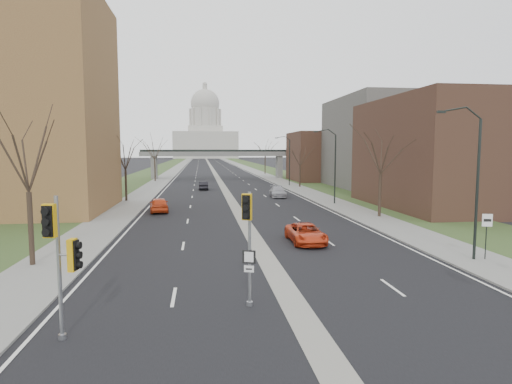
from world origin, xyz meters
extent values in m
plane|color=black|center=(0.00, 0.00, 0.00)|extent=(700.00, 700.00, 0.00)
cube|color=black|center=(0.00, 150.00, 0.01)|extent=(20.00, 600.00, 0.01)
cube|color=gray|center=(0.00, 150.00, 0.00)|extent=(1.20, 600.00, 0.02)
cube|color=gray|center=(12.00, 150.00, 0.06)|extent=(4.00, 600.00, 0.12)
cube|color=gray|center=(-12.00, 150.00, 0.06)|extent=(4.00, 600.00, 0.12)
cube|color=#314721|center=(18.00, 150.00, 0.05)|extent=(8.00, 600.00, 0.10)
cube|color=#314721|center=(-18.00, 150.00, 0.05)|extent=(8.00, 600.00, 0.10)
cube|color=#482E21|center=(24.00, 28.00, 6.00)|extent=(16.00, 20.00, 12.00)
cube|color=#605E58|center=(28.00, 52.00, 7.50)|extent=(18.00, 22.00, 15.00)
cube|color=#482E21|center=(22.00, 70.00, 5.00)|extent=(14.00, 14.00, 10.00)
cube|color=slate|center=(-14.00, 80.00, 2.50)|extent=(1.20, 2.50, 5.00)
cube|color=slate|center=(14.00, 80.00, 2.50)|extent=(1.20, 2.50, 5.00)
cube|color=slate|center=(0.00, 80.00, 5.50)|extent=(34.00, 3.00, 1.00)
cube|color=black|center=(0.00, 80.00, 6.20)|extent=(34.00, 0.15, 0.50)
cube|color=beige|center=(0.00, 320.00, 10.00)|extent=(48.00, 42.00, 20.00)
cube|color=beige|center=(0.00, 320.00, 22.00)|extent=(26.00, 26.00, 5.00)
cylinder|color=beige|center=(0.00, 320.00, 31.00)|extent=(22.00, 22.00, 14.00)
sphere|color=beige|center=(0.00, 320.00, 42.00)|extent=(22.00, 22.00, 22.00)
cylinder|color=beige|center=(0.00, 320.00, 53.50)|extent=(3.60, 3.60, 4.50)
cylinder|color=black|center=(11.80, 6.00, 4.12)|extent=(0.16, 0.16, 8.00)
cube|color=black|center=(9.50, 6.00, 8.47)|extent=(0.45, 0.18, 0.14)
cylinder|color=black|center=(11.80, 32.00, 4.12)|extent=(0.16, 0.16, 8.00)
cube|color=black|center=(9.50, 32.00, 8.47)|extent=(0.45, 0.18, 0.14)
cylinder|color=black|center=(11.80, 58.00, 4.12)|extent=(0.16, 0.16, 8.00)
cube|color=black|center=(9.50, 58.00, 8.47)|extent=(0.45, 0.18, 0.14)
cylinder|color=#382B21|center=(-13.00, 8.00, 2.12)|extent=(0.28, 0.28, 4.00)
cylinder|color=#382B21|center=(-13.00, 38.00, 2.00)|extent=(0.28, 0.28, 3.75)
cylinder|color=#382B21|center=(-13.00, 72.00, 2.25)|extent=(0.28, 0.28, 4.25)
cylinder|color=#382B21|center=(13.00, 22.00, 2.12)|extent=(0.28, 0.28, 4.00)
cylinder|color=#382B21|center=(13.00, 55.00, 1.87)|extent=(0.28, 0.28, 3.50)
cylinder|color=#382B21|center=(13.00, 95.00, 2.25)|extent=(0.28, 0.28, 4.25)
cylinder|color=gray|center=(-8.48, -1.71, 2.45)|extent=(0.13, 0.13, 4.90)
cylinder|color=gray|center=(-8.48, -1.71, 0.09)|extent=(0.26, 0.26, 0.19)
cube|color=#CD980C|center=(-8.56, -2.17, 4.14)|extent=(0.45, 0.44, 1.08)
cube|color=#CD980C|center=(-8.02, -1.79, 2.92)|extent=(0.44, 0.45, 1.08)
cylinder|color=gray|center=(-1.84, 0.59, 2.35)|extent=(0.13, 0.13, 4.71)
cylinder|color=gray|center=(-1.84, 0.59, 0.09)|extent=(0.25, 0.25, 0.18)
cube|color=#CD980C|center=(-1.99, 0.16, 4.17)|extent=(0.48, 0.47, 1.04)
cube|color=black|center=(-1.84, 0.59, 2.08)|extent=(0.52, 0.22, 0.54)
cube|color=silver|center=(-1.84, 0.59, 1.58)|extent=(0.40, 0.17, 0.27)
cylinder|color=black|center=(12.43, 5.91, 1.25)|extent=(0.06, 0.06, 2.27)
cube|color=silver|center=(12.43, 5.91, 2.39)|extent=(0.56, 0.17, 0.72)
imported|color=#C23A16|center=(-8.10, 28.27, 0.77)|extent=(2.36, 4.71, 1.54)
imported|color=black|center=(-3.38, 52.78, 0.69)|extent=(1.45, 4.16, 1.37)
imported|color=red|center=(3.37, 11.99, 0.66)|extent=(2.22, 4.75, 1.32)
imported|color=gray|center=(6.57, 40.63, 0.72)|extent=(2.37, 5.09, 1.44)
camera|label=1|loc=(-3.75, -16.34, 6.39)|focal=30.00mm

